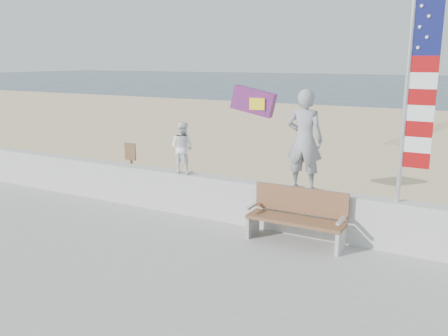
{
  "coord_description": "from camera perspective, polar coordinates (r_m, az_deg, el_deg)",
  "views": [
    {
      "loc": [
        4.67,
        -6.4,
        3.5
      ],
      "look_at": [
        0.2,
        1.8,
        1.35
      ],
      "focal_mm": 38.0,
      "sensor_mm": 36.0,
      "label": 1
    }
  ],
  "objects": [
    {
      "name": "child",
      "position": [
        10.27,
        -5.04,
        2.48
      ],
      "size": [
        0.55,
        0.44,
        1.12
      ],
      "primitive_type": "imported",
      "rotation": [
        0.0,
        0.0,
        3.12
      ],
      "color": "white",
      "rests_on": "seawall"
    },
    {
      "name": "flag",
      "position": [
        8.48,
        21.96,
        8.61
      ],
      "size": [
        0.5,
        0.08,
        3.5
      ],
      "color": "silver",
      "rests_on": "seawall"
    },
    {
      "name": "parafoil_kite",
      "position": [
        11.16,
        3.69,
        7.99
      ],
      "size": [
        1.1,
        0.38,
        0.74
      ],
      "color": "red",
      "rests_on": "ground"
    },
    {
      "name": "bench",
      "position": [
        8.88,
        8.78,
        -5.65
      ],
      "size": [
        1.8,
        0.57,
        1.0
      ],
      "color": "brown",
      "rests_on": "boardwalk"
    },
    {
      "name": "ground",
      "position": [
        8.66,
        -7.0,
        -10.97
      ],
      "size": [
        220.0,
        220.0,
        0.0
      ],
      "primitive_type": "plane",
      "color": "#293F52",
      "rests_on": "ground"
    },
    {
      "name": "sand",
      "position": [
        16.46,
        11.45,
        0.57
      ],
      "size": [
        90.0,
        40.0,
        0.08
      ],
      "primitive_type": "cube",
      "color": "beige",
      "rests_on": "ground"
    },
    {
      "name": "sign",
      "position": [
        11.7,
        -11.1,
        0.11
      ],
      "size": [
        0.32,
        0.07,
        1.46
      ],
      "color": "brown",
      "rests_on": "sand"
    },
    {
      "name": "seawall",
      "position": [
        10.03,
        -0.46,
        -3.66
      ],
      "size": [
        30.0,
        0.35,
        0.9
      ],
      "primitive_type": "cube",
      "color": "beige",
      "rests_on": "boardwalk"
    },
    {
      "name": "adult",
      "position": [
        9.0,
        9.66,
        3.36
      ],
      "size": [
        0.7,
        0.47,
        1.9
      ],
      "primitive_type": "imported",
      "rotation": [
        0.0,
        0.0,
        3.16
      ],
      "color": "#939398",
      "rests_on": "seawall"
    }
  ]
}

